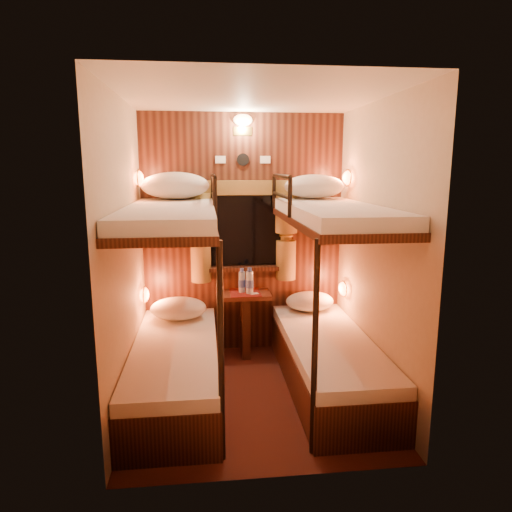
{
  "coord_description": "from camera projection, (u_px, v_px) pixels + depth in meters",
  "views": [
    {
      "loc": [
        -0.38,
        -3.52,
        1.88
      ],
      "look_at": [
        0.03,
        0.15,
        1.16
      ],
      "focal_mm": 32.0,
      "sensor_mm": 36.0,
      "label": 1
    }
  ],
  "objects": [
    {
      "name": "floor",
      "position": [
        254.0,
        394.0,
        3.83
      ],
      "size": [
        2.1,
        2.1,
        0.0
      ],
      "primitive_type": "plane",
      "color": "#3E1710",
      "rests_on": "ground"
    },
    {
      "name": "ceiling",
      "position": [
        254.0,
        95.0,
        3.37
      ],
      "size": [
        2.1,
        2.1,
        0.0
      ],
      "primitive_type": "plane",
      "rotation": [
        3.14,
        0.0,
        0.0
      ],
      "color": "silver",
      "rests_on": "wall_back"
    },
    {
      "name": "wall_back",
      "position": [
        243.0,
        235.0,
        4.63
      ],
      "size": [
        2.4,
        0.0,
        2.4
      ],
      "primitive_type": "plane",
      "rotation": [
        1.57,
        0.0,
        0.0
      ],
      "color": "#C6B293",
      "rests_on": "floor"
    },
    {
      "name": "wall_front",
      "position": [
        274.0,
        289.0,
        2.58
      ],
      "size": [
        2.4,
        0.0,
        2.4
      ],
      "primitive_type": "plane",
      "rotation": [
        -1.57,
        0.0,
        0.0
      ],
      "color": "#C6B293",
      "rests_on": "floor"
    },
    {
      "name": "wall_left",
      "position": [
        125.0,
        257.0,
        3.49
      ],
      "size": [
        0.0,
        2.4,
        2.4
      ],
      "primitive_type": "plane",
      "rotation": [
        1.57,
        0.0,
        1.57
      ],
      "color": "#C6B293",
      "rests_on": "floor"
    },
    {
      "name": "wall_right",
      "position": [
        376.0,
        252.0,
        3.71
      ],
      "size": [
        0.0,
        2.4,
        2.4
      ],
      "primitive_type": "plane",
      "rotation": [
        1.57,
        0.0,
        -1.57
      ],
      "color": "#C6B293",
      "rests_on": "floor"
    },
    {
      "name": "back_panel",
      "position": [
        243.0,
        235.0,
        4.61
      ],
      "size": [
        2.0,
        0.03,
        2.4
      ],
      "primitive_type": "cube",
      "color": "black",
      "rests_on": "floor"
    },
    {
      "name": "bunk_left",
      "position": [
        175.0,
        332.0,
        3.72
      ],
      "size": [
        0.72,
        1.9,
        1.82
      ],
      "color": "black",
      "rests_on": "floor"
    },
    {
      "name": "bunk_right",
      "position": [
        329.0,
        326.0,
        3.86
      ],
      "size": [
        0.72,
        1.9,
        1.82
      ],
      "color": "black",
      "rests_on": "floor"
    },
    {
      "name": "window",
      "position": [
        243.0,
        238.0,
        4.59
      ],
      "size": [
        1.0,
        0.12,
        0.79
      ],
      "color": "black",
      "rests_on": "back_panel"
    },
    {
      "name": "curtains",
      "position": [
        244.0,
        230.0,
        4.54
      ],
      "size": [
        1.1,
        0.22,
        1.0
      ],
      "color": "olive",
      "rests_on": "back_panel"
    },
    {
      "name": "back_fixtures",
      "position": [
        243.0,
        128.0,
        4.38
      ],
      "size": [
        0.54,
        0.09,
        0.48
      ],
      "color": "black",
      "rests_on": "back_panel"
    },
    {
      "name": "reading_lamps",
      "position": [
        246.0,
        236.0,
        4.28
      ],
      "size": [
        2.0,
        0.2,
        1.25
      ],
      "color": "orange",
      "rests_on": "wall_left"
    },
    {
      "name": "table",
      "position": [
        245.0,
        315.0,
        4.58
      ],
      "size": [
        0.5,
        0.34,
        0.66
      ],
      "color": "#502012",
      "rests_on": "floor"
    },
    {
      "name": "bottle_left",
      "position": [
        250.0,
        282.0,
        4.48
      ],
      "size": [
        0.08,
        0.08,
        0.26
      ],
      "rotation": [
        0.0,
        0.0,
        -0.17
      ],
      "color": "#99BFE5",
      "rests_on": "table"
    },
    {
      "name": "bottle_right",
      "position": [
        242.0,
        282.0,
        4.53
      ],
      "size": [
        0.07,
        0.07,
        0.25
      ],
      "rotation": [
        0.0,
        0.0,
        -0.38
      ],
      "color": "#99BFE5",
      "rests_on": "table"
    },
    {
      "name": "sachet_a",
      "position": [
        254.0,
        294.0,
        4.49
      ],
      "size": [
        0.1,
        0.08,
        0.01
      ],
      "primitive_type": "cube",
      "rotation": [
        0.0,
        0.0,
        0.27
      ],
      "color": "silver",
      "rests_on": "table"
    },
    {
      "name": "sachet_b",
      "position": [
        253.0,
        292.0,
        4.54
      ],
      "size": [
        0.08,
        0.08,
        0.0
      ],
      "primitive_type": "cube",
      "rotation": [
        0.0,
        0.0,
        0.59
      ],
      "color": "silver",
      "rests_on": "table"
    },
    {
      "name": "pillow_lower_left",
      "position": [
        178.0,
        308.0,
        4.32
      ],
      "size": [
        0.53,
        0.38,
        0.21
      ],
      "primitive_type": "ellipsoid",
      "color": "silver",
      "rests_on": "bunk_left"
    },
    {
      "name": "pillow_lower_right",
      "position": [
        310.0,
        301.0,
        4.59
      ],
      "size": [
        0.48,
        0.35,
        0.19
      ],
      "primitive_type": "ellipsoid",
      "color": "silver",
      "rests_on": "bunk_right"
    },
    {
      "name": "pillow_upper_left",
      "position": [
        175.0,
        185.0,
        4.2
      ],
      "size": [
        0.63,
        0.45,
        0.25
      ],
      "primitive_type": "ellipsoid",
      "color": "silver",
      "rests_on": "bunk_left"
    },
    {
      "name": "pillow_upper_right",
      "position": [
        314.0,
        186.0,
        4.3
      ],
      "size": [
        0.57,
        0.41,
        0.22
      ],
      "primitive_type": "ellipsoid",
      "color": "silver",
      "rests_on": "bunk_right"
    }
  ]
}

